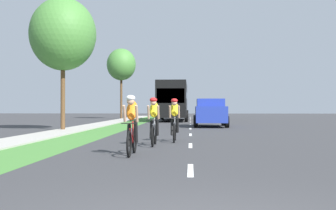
{
  "coord_description": "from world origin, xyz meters",
  "views": [
    {
      "loc": [
        0.0,
        -4.38,
        1.27
      ],
      "look_at": [
        -0.98,
        14.63,
        1.36
      ],
      "focal_mm": 46.63,
      "sensor_mm": 36.0,
      "label": 1
    }
  ],
  "objects": [
    {
      "name": "sedan_dark_green",
      "position": [
        -1.75,
        52.75,
        0.77
      ],
      "size": [
        1.98,
        4.3,
        1.52
      ],
      "color": "#194C2D",
      "rests_on": "ground_plane"
    },
    {
      "name": "cyclist_trailing",
      "position": [
        -1.2,
        9.88,
        0.81
      ],
      "size": [
        0.42,
        1.72,
        1.58
      ],
      "color": "black",
      "rests_on": "ground_plane"
    },
    {
      "name": "sidewalk_concrete",
      "position": [
        -6.44,
        20.0,
        0.0
      ],
      "size": [
        1.78,
        70.0,
        0.1
      ],
      "primitive_type": "cube",
      "color": "#B2ADA3",
      "rests_on": "ground_plane"
    },
    {
      "name": "cyclist_lead",
      "position": [
        -1.54,
        7.0,
        0.81
      ],
      "size": [
        0.42,
        1.72,
        1.58
      ],
      "color": "black",
      "rests_on": "ground_plane"
    },
    {
      "name": "ground_plane",
      "position": [
        0.0,
        20.0,
        0.0
      ],
      "size": [
        120.0,
        120.0,
        0.0
      ],
      "primitive_type": "plane",
      "color": "#38383A"
    },
    {
      "name": "suv_blue",
      "position": [
        1.28,
        23.83,
        0.95
      ],
      "size": [
        2.15,
        4.7,
        1.79
      ],
      "color": "#23389E",
      "rests_on": "ground_plane"
    },
    {
      "name": "street_tree_far",
      "position": [
        -7.38,
        41.81,
        5.78
      ],
      "size": [
        3.09,
        3.09,
        7.51
      ],
      "color": "brown",
      "rests_on": "ground_plane"
    },
    {
      "name": "street_tree_near",
      "position": [
        -6.92,
        18.92,
        5.21
      ],
      "size": [
        3.59,
        3.59,
        7.2
      ],
      "color": "brown",
      "rests_on": "ground_plane"
    },
    {
      "name": "grass_verge",
      "position": [
        -4.55,
        20.0,
        0.0
      ],
      "size": [
        1.98,
        70.0,
        0.01
      ],
      "primitive_type": "cube",
      "color": "#478438",
      "rests_on": "ground_plane"
    },
    {
      "name": "cyclist_distant",
      "position": [
        -0.58,
        11.55,
        0.81
      ],
      "size": [
        0.42,
        1.72,
        1.58
      ],
      "color": "black",
      "rests_on": "ground_plane"
    },
    {
      "name": "bus_black",
      "position": [
        -1.6,
        36.43,
        1.98
      ],
      "size": [
        2.78,
        11.6,
        3.48
      ],
      "color": "black",
      "rests_on": "ground_plane"
    },
    {
      "name": "lane_markings_center",
      "position": [
        0.0,
        24.0,
        0.0
      ],
      "size": [
        0.12,
        52.2,
        0.01
      ],
      "color": "white",
      "rests_on": "ground_plane"
    }
  ]
}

